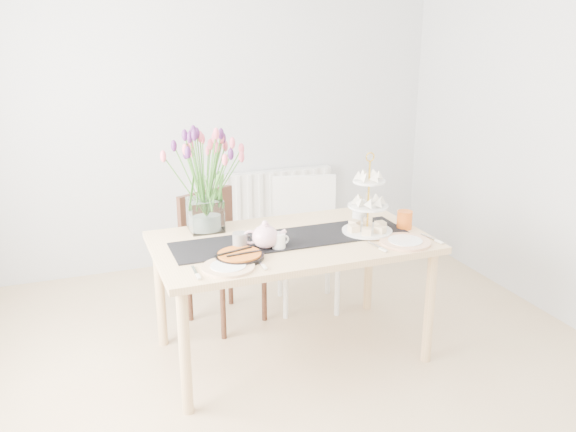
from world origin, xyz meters
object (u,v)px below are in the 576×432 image
object	(u,v)px
plate_right	(405,242)
tart_tin	(240,256)
mug_grey	(240,241)
mug_orange	(405,220)
mug_white	(279,241)
radiator	(265,205)
plate_left	(228,267)
dining_table	(291,251)
cream_jug	(359,217)
tulip_vase	(203,167)
cake_stand	(368,213)
chair_brown	(218,247)
teapot	(265,237)
chair_white	(306,232)

from	to	relation	value
plate_right	tart_tin	bearing A→B (deg)	173.56
mug_grey	mug_orange	bearing A→B (deg)	-20.89
tart_tin	mug_white	bearing A→B (deg)	14.44
mug_orange	radiator	bearing A→B (deg)	55.37
plate_left	tart_tin	bearing A→B (deg)	49.36
mug_white	dining_table	bearing A→B (deg)	30.05
dining_table	tart_tin	size ratio (longest dim) A/B	6.05
cream_jug	plate_left	xyz separation A→B (m)	(-0.97, -0.42, -0.03)
mug_grey	tulip_vase	bearing A→B (deg)	83.81
cake_stand	plate_right	distance (m)	0.29
tulip_vase	cake_stand	bearing A→B (deg)	-24.08
tart_tin	plate_left	distance (m)	0.14
chair_brown	tart_tin	xyz separation A→B (m)	(-0.08, -0.82, 0.25)
chair_brown	dining_table	bearing A→B (deg)	-89.35
dining_table	cake_stand	bearing A→B (deg)	-7.44
plate_left	chair_brown	bearing A→B (deg)	79.43
teapot	plate_right	world-z (taller)	teapot
cream_jug	plate_right	bearing A→B (deg)	-91.35
chair_brown	plate_left	bearing A→B (deg)	-124.77
dining_table	cream_jug	bearing A→B (deg)	14.01
tart_tin	plate_left	xyz separation A→B (m)	(-0.09, -0.11, -0.01)
mug_orange	cake_stand	bearing A→B (deg)	133.04
mug_grey	radiator	bearing A→B (deg)	46.70
plate_left	plate_right	xyz separation A→B (m)	(1.05, 0.00, 0.00)
cream_jug	mug_white	distance (m)	0.67
dining_table	cream_jug	size ratio (longest dim) A/B	20.19
plate_left	plate_right	world-z (taller)	same
cake_stand	cream_jug	world-z (taller)	cake_stand
mug_white	radiator	bearing A→B (deg)	59.39
teapot	mug_white	world-z (taller)	teapot
plate_left	plate_right	bearing A→B (deg)	0.00
mug_orange	plate_right	bearing A→B (deg)	-165.36
radiator	chair_brown	size ratio (longest dim) A/B	1.36
chair_white	teapot	bearing A→B (deg)	-112.85
cream_jug	mug_white	world-z (taller)	mug_white
chair_white	cream_jug	bearing A→B (deg)	-61.90
chair_brown	mug_grey	xyz separation A→B (m)	(-0.04, -0.69, 0.28)
chair_brown	mug_grey	distance (m)	0.75
chair_brown	mug_white	size ratio (longest dim) A/B	9.66
tulip_vase	chair_white	bearing A→B (deg)	21.65
cream_jug	cake_stand	bearing A→B (deg)	-114.17
cream_jug	mug_orange	xyz separation A→B (m)	(0.22, -0.19, 0.02)
mug_white	cake_stand	bearing A→B (deg)	-8.42
chair_white	mug_orange	world-z (taller)	chair_white
chair_brown	teapot	bearing A→B (deg)	-106.67
tulip_vase	cake_stand	world-z (taller)	tulip_vase
chair_brown	plate_right	bearing A→B (deg)	-70.64
cake_stand	mug_white	distance (m)	0.60
teapot	dining_table	bearing A→B (deg)	39.90
tulip_vase	tart_tin	size ratio (longest dim) A/B	2.70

